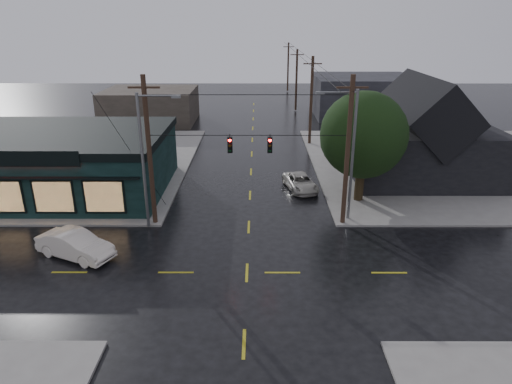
{
  "coord_description": "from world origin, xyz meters",
  "views": [
    {
      "loc": [
        0.57,
        -22.32,
        13.37
      ],
      "look_at": [
        0.5,
        4.07,
        3.3
      ],
      "focal_mm": 32.0,
      "sensor_mm": 36.0,
      "label": 1
    }
  ],
  "objects_px": {
    "corner_tree": "(364,135)",
    "utility_pole_ne": "(342,224)",
    "sedan_cream": "(75,245)",
    "suv_silver": "(300,182)",
    "utility_pole_nw": "(156,224)"
  },
  "relations": [
    {
      "from": "corner_tree",
      "to": "utility_pole_ne",
      "type": "height_order",
      "value": "corner_tree"
    },
    {
      "from": "corner_tree",
      "to": "suv_silver",
      "type": "height_order",
      "value": "corner_tree"
    },
    {
      "from": "sedan_cream",
      "to": "suv_silver",
      "type": "height_order",
      "value": "sedan_cream"
    },
    {
      "from": "sedan_cream",
      "to": "suv_silver",
      "type": "bearing_deg",
      "value": -26.4
    },
    {
      "from": "utility_pole_ne",
      "to": "sedan_cream",
      "type": "distance_m",
      "value": 17.41
    },
    {
      "from": "utility_pole_nw",
      "to": "sedan_cream",
      "type": "height_order",
      "value": "utility_pole_nw"
    },
    {
      "from": "sedan_cream",
      "to": "suv_silver",
      "type": "distance_m",
      "value": 18.46
    },
    {
      "from": "suv_silver",
      "to": "utility_pole_nw",
      "type": "bearing_deg",
      "value": -159.95
    },
    {
      "from": "utility_pole_nw",
      "to": "sedan_cream",
      "type": "relative_size",
      "value": 2.08
    },
    {
      "from": "corner_tree",
      "to": "sedan_cream",
      "type": "relative_size",
      "value": 1.72
    },
    {
      "from": "utility_pole_ne",
      "to": "sedan_cream",
      "type": "height_order",
      "value": "utility_pole_ne"
    },
    {
      "from": "utility_pole_nw",
      "to": "utility_pole_ne",
      "type": "xyz_separation_m",
      "value": [
        13.0,
        0.0,
        0.0
      ]
    },
    {
      "from": "sedan_cream",
      "to": "corner_tree",
      "type": "bearing_deg",
      "value": -39.44
    },
    {
      "from": "corner_tree",
      "to": "utility_pole_nw",
      "type": "xyz_separation_m",
      "value": [
        -14.97,
        -4.28,
        -5.27
      ]
    },
    {
      "from": "utility_pole_nw",
      "to": "sedan_cream",
      "type": "xyz_separation_m",
      "value": [
        -3.74,
        -4.71,
        0.8
      ]
    }
  ]
}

